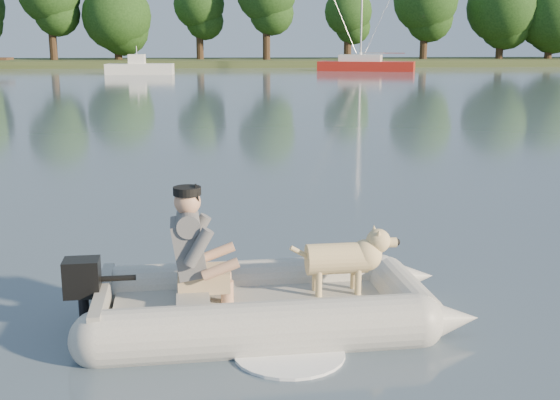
{
  "coord_description": "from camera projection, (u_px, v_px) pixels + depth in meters",
  "views": [
    {
      "loc": [
        -0.72,
        -5.59,
        2.48
      ],
      "look_at": [
        -0.08,
        1.9,
        0.75
      ],
      "focal_mm": 45.0,
      "sensor_mm": 36.0,
      "label": 1
    }
  ],
  "objects": [
    {
      "name": "water",
      "position": [
        308.0,
        334.0,
        6.05
      ],
      "size": [
        160.0,
        160.0,
        0.0
      ],
      "primitive_type": "plane",
      "color": "slate",
      "rests_on": "ground"
    },
    {
      "name": "shore_bank",
      "position": [
        226.0,
        63.0,
        66.18
      ],
      "size": [
        160.0,
        12.0,
        0.7
      ],
      "primitive_type": "cube",
      "color": "#47512D",
      "rests_on": "water"
    },
    {
      "name": "treeline",
      "position": [
        339.0,
        7.0,
        65.01
      ],
      "size": [
        92.43,
        7.35,
        9.27
      ],
      "color": "#332316",
      "rests_on": "shore_bank"
    },
    {
      "name": "dinghy",
      "position": [
        269.0,
        261.0,
        6.18
      ],
      "size": [
        4.51,
        3.03,
        1.34
      ],
      "primitive_type": null,
      "rotation": [
        0.0,
        0.0,
        0.06
      ],
      "color": "#A2A29D",
      "rests_on": "water"
    },
    {
      "name": "man",
      "position": [
        191.0,
        243.0,
        6.09
      ],
      "size": [
        0.73,
        0.64,
        1.04
      ],
      "primitive_type": null,
      "rotation": [
        0.0,
        0.0,
        0.06
      ],
      "color": "#5B5C5F",
      "rests_on": "dinghy"
    },
    {
      "name": "dog",
      "position": [
        337.0,
        264.0,
        6.33
      ],
      "size": [
        0.92,
        0.37,
        0.6
      ],
      "primitive_type": null,
      "rotation": [
        0.0,
        0.0,
        0.06
      ],
      "color": "tan",
      "rests_on": "dinghy"
    },
    {
      "name": "outboard_motor",
      "position": [
        83.0,
        300.0,
        6.01
      ],
      "size": [
        0.42,
        0.3,
        0.76
      ],
      "primitive_type": null,
      "rotation": [
        0.0,
        0.0,
        0.06
      ],
      "color": "black",
      "rests_on": "dinghy"
    },
    {
      "name": "motorboat",
      "position": [
        140.0,
        61.0,
        49.71
      ],
      "size": [
        4.95,
        2.07,
        2.06
      ],
      "primitive_type": null,
      "rotation": [
        0.0,
        0.0,
        -0.04
      ],
      "color": "white",
      "rests_on": "water"
    },
    {
      "name": "sailboat",
      "position": [
        365.0,
        65.0,
        55.2
      ],
      "size": [
        7.79,
        4.52,
        10.27
      ],
      "rotation": [
        0.0,
        0.0,
        -0.33
      ],
      "color": "#B51F14",
      "rests_on": "water"
    }
  ]
}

